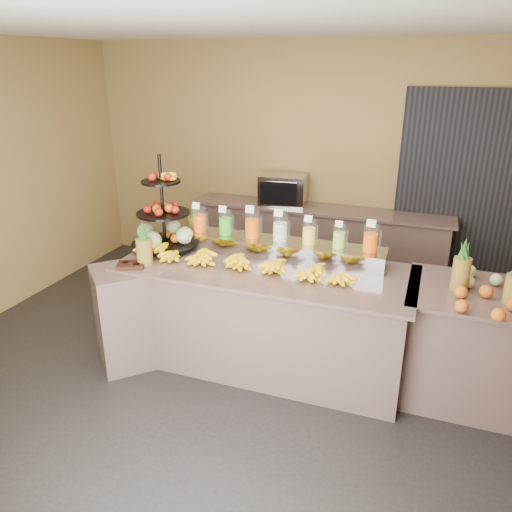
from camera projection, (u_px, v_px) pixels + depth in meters
The scene contains 20 objects.
ground at pixel (253, 380), 4.28m from camera, with size 6.00×6.00×0.00m, color black.
room_envelope at pixel (305, 147), 4.23m from camera, with size 6.04×5.02×2.82m.
buffet_counter at pixel (251, 316), 4.38m from camera, with size 2.75×1.25×0.93m.
right_counter at pixel (473, 345), 3.92m from camera, with size 1.08×0.88×0.93m.
back_ledge at pixel (317, 244), 6.08m from camera, with size 3.10×0.55×0.93m.
pitcher_tray at pixel (280, 249), 4.41m from camera, with size 1.85×0.30×0.15m, color gray.
juice_pitcher_orange_a at pixel (199, 221), 4.60m from camera, with size 0.12×0.13×0.30m.
juice_pitcher_green at pixel (225, 224), 4.51m from camera, with size 0.12×0.12×0.29m.
juice_pitcher_orange_b at pixel (252, 226), 4.43m from camera, with size 0.13×0.14×0.32m.
juice_pitcher_milk at pixel (280, 229), 4.35m from camera, with size 0.13×0.13×0.31m.
juice_pitcher_lemon at pixel (309, 234), 4.27m from camera, with size 0.12×0.12×0.28m.
juice_pitcher_lime at pixel (339, 238), 4.19m from camera, with size 0.11×0.11×0.26m.
juice_pitcher_orange_c at pixel (371, 240), 4.10m from camera, with size 0.13×0.13×0.30m.
banana_heap at pixel (239, 258), 4.19m from camera, with size 2.00×0.18×0.17m.
fruit_stand at pixel (168, 226), 4.54m from camera, with size 0.65×0.65×0.87m.
condiment_caddy at pixel (131, 265), 4.21m from camera, with size 0.22×0.17×0.03m, color black.
pineapple_left_a at pixel (144, 249), 4.22m from camera, with size 0.13×0.13×0.39m.
pineapple_left_b at pixel (195, 226), 4.78m from camera, with size 0.13×0.13×0.40m.
right_fruit_pile at pixel (483, 291), 3.57m from camera, with size 0.49×0.47×0.26m.
oven_warmer at pixel (283, 190), 5.99m from camera, with size 0.55×0.38×0.36m, color gray.
Camera 1 is at (1.26, -3.37, 2.55)m, focal length 35.00 mm.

